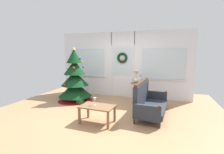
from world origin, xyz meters
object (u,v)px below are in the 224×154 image
object	(u,v)px
table_lamp	(136,75)
flower_vase	(140,80)
christmas_tree	(75,81)
gift_box	(80,101)
settee_sofa	(148,102)
side_table	(137,89)
wine_glass	(95,100)
coffee_table	(97,108)

from	to	relation	value
table_lamp	flower_vase	size ratio (longest dim) A/B	1.26
christmas_tree	gift_box	size ratio (longest dim) A/B	9.56
christmas_tree	table_lamp	bearing A→B (deg)	13.22
christmas_tree	settee_sofa	size ratio (longest dim) A/B	1.18
side_table	flower_vase	size ratio (longest dim) A/B	2.00
flower_vase	wine_glass	bearing A→B (deg)	-113.30
side_table	gift_box	bearing A→B (deg)	-157.84
settee_sofa	side_table	distance (m)	1.21
flower_vase	coffee_table	size ratio (longest dim) A/B	0.40
side_table	table_lamp	size ratio (longest dim) A/B	1.59
table_lamp	wine_glass	bearing A→B (deg)	-108.35
side_table	gift_box	xyz separation A→B (m)	(-1.85, -0.75, -0.39)
table_lamp	christmas_tree	bearing A→B (deg)	-166.78
wine_glass	side_table	bearing A→B (deg)	69.79
coffee_table	wine_glass	size ratio (longest dim) A/B	4.45
side_table	wine_glass	world-z (taller)	side_table
settee_sofa	gift_box	bearing A→B (deg)	171.35
christmas_tree	flower_vase	size ratio (longest dim) A/B	5.61
table_lamp	coffee_table	world-z (taller)	table_lamp
side_table	coffee_table	distance (m)	2.15
settee_sofa	side_table	bearing A→B (deg)	113.50
christmas_tree	flower_vase	xyz separation A→B (m)	(2.31, 0.40, 0.08)
christmas_tree	wine_glass	bearing A→B (deg)	-46.46
flower_vase	wine_glass	distance (m)	2.14
christmas_tree	settee_sofa	bearing A→B (deg)	-13.42
side_table	gift_box	distance (m)	2.03
side_table	flower_vase	distance (m)	0.34
side_table	table_lamp	xyz separation A→B (m)	(-0.06, 0.04, 0.49)
settee_sofa	gift_box	size ratio (longest dim) A/B	8.08
side_table	coffee_table	size ratio (longest dim) A/B	0.80
settee_sofa	flower_vase	xyz separation A→B (m)	(-0.38, 1.05, 0.44)
christmas_tree	table_lamp	distance (m)	2.22
christmas_tree	side_table	distance (m)	2.27
side_table	table_lamp	distance (m)	0.49
side_table	flower_vase	world-z (taller)	flower_vase
settee_sofa	wine_glass	size ratio (longest dim) A/B	8.51
settee_sofa	flower_vase	size ratio (longest dim) A/B	4.74
wine_glass	flower_vase	bearing A→B (deg)	66.70
christmas_tree	coffee_table	xyz separation A→B (m)	(1.54, -1.58, -0.36)
table_lamp	wine_glass	xyz separation A→B (m)	(-0.68, -2.05, -0.40)
gift_box	wine_glass	bearing A→B (deg)	-48.65
wine_glass	gift_box	bearing A→B (deg)	131.35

